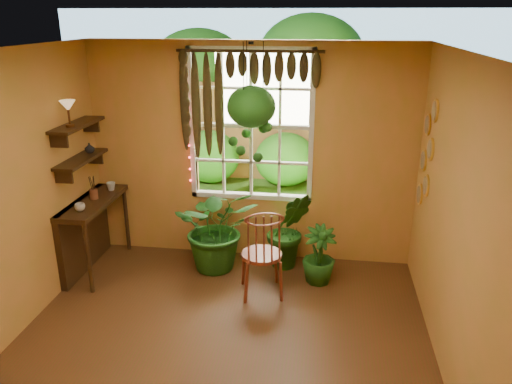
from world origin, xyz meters
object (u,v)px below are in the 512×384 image
Objects in this scene: windsor_chair at (262,266)px; hanging_basket at (251,112)px; counter_ledge at (87,227)px; potted_plant_mid at (289,230)px; potted_plant_left at (217,227)px.

hanging_basket is (-0.22, 0.70, 1.57)m from windsor_chair.
counter_ledge is 1.22× the size of potted_plant_mid.
windsor_chair reaches higher than counter_ledge.
counter_ledge is at bearing -171.84° from potted_plant_left.
windsor_chair is at bearing -8.32° from counter_ledge.
hanging_basket is (0.40, 0.16, 1.38)m from potted_plant_left.
potted_plant_left is 0.87m from potted_plant_mid.
potted_plant_left is at bearing -169.15° from potted_plant_mid.
counter_ledge is 0.99× the size of windsor_chair.
potted_plant_left reaches higher than potted_plant_mid.
potted_plant_left reaches higher than counter_ledge.
windsor_chair is 1.11× the size of potted_plant_left.
potted_plant_left is 1.11× the size of potted_plant_mid.
hanging_basket is (1.96, 0.38, 1.37)m from counter_ledge.
counter_ledge is at bearing 157.26° from windsor_chair.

